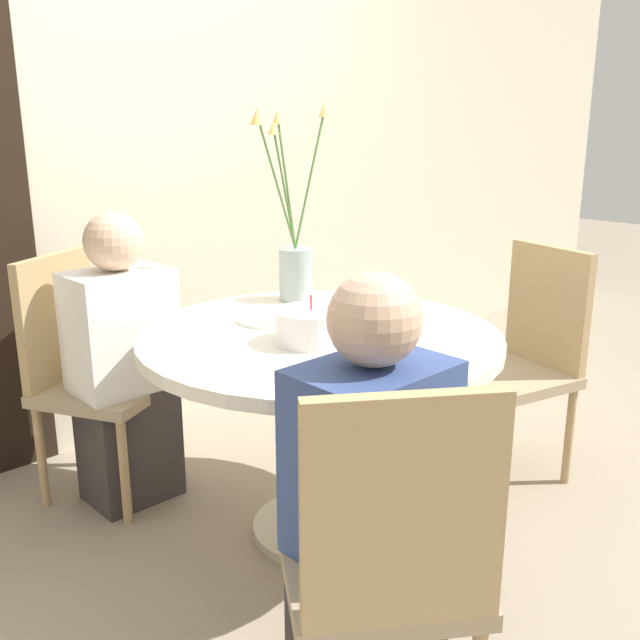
{
  "coord_description": "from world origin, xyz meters",
  "views": [
    {
      "loc": [
        -1.47,
        -1.54,
        1.35
      ],
      "look_at": [
        0.0,
        0.0,
        0.74
      ],
      "focal_mm": 40.0,
      "sensor_mm": 36.0,
      "label": 1
    }
  ],
  "objects_px": {
    "birthday_cake": "(311,326)",
    "chair_near_front": "(388,558)",
    "drink_glass_0": "(362,301)",
    "drink_glass_1": "(348,307)",
    "flower_vase": "(294,254)",
    "person_guest": "(124,370)",
    "drink_glass_2": "(364,329)",
    "chair_left_flank": "(85,364)",
    "chair_far_back": "(525,351)",
    "person_boy": "(370,517)",
    "side_plate": "(267,320)"
  },
  "relations": [
    {
      "from": "flower_vase",
      "to": "person_guest",
      "type": "distance_m",
      "value": 0.73
    },
    {
      "from": "chair_left_flank",
      "to": "chair_far_back",
      "type": "relative_size",
      "value": 1.0
    },
    {
      "from": "chair_left_flank",
      "to": "person_boy",
      "type": "xyz_separation_m",
      "value": [
        -0.0,
        -1.39,
        -0.0
      ]
    },
    {
      "from": "drink_glass_1",
      "to": "person_guest",
      "type": "bearing_deg",
      "value": 125.69
    },
    {
      "from": "chair_near_front",
      "to": "flower_vase",
      "type": "distance_m",
      "value": 1.37
    },
    {
      "from": "chair_far_back",
      "to": "side_plate",
      "type": "distance_m",
      "value": 1.02
    },
    {
      "from": "birthday_cake",
      "to": "person_guest",
      "type": "xyz_separation_m",
      "value": [
        -0.25,
        0.7,
        -0.26
      ]
    },
    {
      "from": "drink_glass_2",
      "to": "drink_glass_0",
      "type": "bearing_deg",
      "value": 44.26
    },
    {
      "from": "chair_near_front",
      "to": "birthday_cake",
      "type": "bearing_deg",
      "value": -87.0
    },
    {
      "from": "chair_left_flank",
      "to": "side_plate",
      "type": "bearing_deg",
      "value": -84.56
    },
    {
      "from": "drink_glass_0",
      "to": "drink_glass_2",
      "type": "distance_m",
      "value": 0.35
    },
    {
      "from": "chair_far_back",
      "to": "person_guest",
      "type": "relative_size",
      "value": 0.85
    },
    {
      "from": "chair_left_flank",
      "to": "drink_glass_2",
      "type": "height_order",
      "value": "chair_left_flank"
    },
    {
      "from": "side_plate",
      "to": "person_boy",
      "type": "xyz_separation_m",
      "value": [
        -0.38,
        -0.81,
        -0.22
      ]
    },
    {
      "from": "drink_glass_1",
      "to": "person_guest",
      "type": "height_order",
      "value": "person_guest"
    },
    {
      "from": "birthday_cake",
      "to": "person_guest",
      "type": "bearing_deg",
      "value": 109.38
    },
    {
      "from": "side_plate",
      "to": "flower_vase",
      "type": "bearing_deg",
      "value": 30.89
    },
    {
      "from": "chair_left_flank",
      "to": "birthday_cake",
      "type": "distance_m",
      "value": 0.94
    },
    {
      "from": "birthday_cake",
      "to": "flower_vase",
      "type": "bearing_deg",
      "value": 53.93
    },
    {
      "from": "chair_left_flank",
      "to": "chair_far_back",
      "type": "height_order",
      "value": "same"
    },
    {
      "from": "chair_near_front",
      "to": "chair_far_back",
      "type": "height_order",
      "value": "same"
    },
    {
      "from": "chair_near_front",
      "to": "drink_glass_1",
      "type": "xyz_separation_m",
      "value": [
        0.63,
        0.73,
        0.27
      ]
    },
    {
      "from": "chair_near_front",
      "to": "birthday_cake",
      "type": "xyz_separation_m",
      "value": [
        0.42,
        0.67,
        0.26
      ]
    },
    {
      "from": "chair_left_flank",
      "to": "chair_near_front",
      "type": "xyz_separation_m",
      "value": [
        -0.1,
        -1.52,
        0.0
      ]
    },
    {
      "from": "drink_glass_1",
      "to": "person_guest",
      "type": "relative_size",
      "value": 0.11
    },
    {
      "from": "side_plate",
      "to": "drink_glass_0",
      "type": "xyz_separation_m",
      "value": [
        0.27,
        -0.17,
        0.05
      ]
    },
    {
      "from": "drink_glass_2",
      "to": "flower_vase",
      "type": "bearing_deg",
      "value": 67.9
    },
    {
      "from": "chair_far_back",
      "to": "drink_glass_2",
      "type": "xyz_separation_m",
      "value": [
        -0.87,
        0.02,
        0.26
      ]
    },
    {
      "from": "person_guest",
      "to": "drink_glass_2",
      "type": "bearing_deg",
      "value": -68.76
    },
    {
      "from": "person_boy",
      "to": "chair_near_front",
      "type": "bearing_deg",
      "value": -124.81
    },
    {
      "from": "chair_near_front",
      "to": "person_guest",
      "type": "relative_size",
      "value": 0.85
    },
    {
      "from": "drink_glass_1",
      "to": "person_boy",
      "type": "relative_size",
      "value": 0.11
    },
    {
      "from": "drink_glass_0",
      "to": "drink_glass_1",
      "type": "distance_m",
      "value": 0.12
    },
    {
      "from": "birthday_cake",
      "to": "drink_glass_1",
      "type": "bearing_deg",
      "value": 15.31
    },
    {
      "from": "side_plate",
      "to": "chair_far_back",
      "type": "bearing_deg",
      "value": -25.64
    },
    {
      "from": "birthday_cake",
      "to": "drink_glass_0",
      "type": "bearing_deg",
      "value": 17.52
    },
    {
      "from": "chair_far_back",
      "to": "drink_glass_2",
      "type": "relative_size",
      "value": 8.21
    },
    {
      "from": "side_plate",
      "to": "drink_glass_2",
      "type": "xyz_separation_m",
      "value": [
        0.03,
        -0.41,
        0.05
      ]
    },
    {
      "from": "drink_glass_0",
      "to": "drink_glass_2",
      "type": "height_order",
      "value": "drink_glass_2"
    },
    {
      "from": "chair_far_back",
      "to": "person_boy",
      "type": "relative_size",
      "value": 0.85
    },
    {
      "from": "drink_glass_1",
      "to": "flower_vase",
      "type": "bearing_deg",
      "value": 75.88
    },
    {
      "from": "side_plate",
      "to": "drink_glass_2",
      "type": "bearing_deg",
      "value": -86.26
    },
    {
      "from": "person_guest",
      "to": "flower_vase",
      "type": "bearing_deg",
      "value": -27.06
    },
    {
      "from": "birthday_cake",
      "to": "chair_near_front",
      "type": "bearing_deg",
      "value": -121.82
    },
    {
      "from": "flower_vase",
      "to": "drink_glass_0",
      "type": "distance_m",
      "value": 0.34
    },
    {
      "from": "chair_left_flank",
      "to": "side_plate",
      "type": "height_order",
      "value": "chair_left_flank"
    },
    {
      "from": "drink_glass_0",
      "to": "side_plate",
      "type": "bearing_deg",
      "value": 148.85
    },
    {
      "from": "side_plate",
      "to": "drink_glass_1",
      "type": "relative_size",
      "value": 1.68
    },
    {
      "from": "chair_left_flank",
      "to": "birthday_cake",
      "type": "xyz_separation_m",
      "value": [
        0.32,
        -0.85,
        0.26
      ]
    },
    {
      "from": "chair_left_flank",
      "to": "flower_vase",
      "type": "distance_m",
      "value": 0.85
    }
  ]
}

